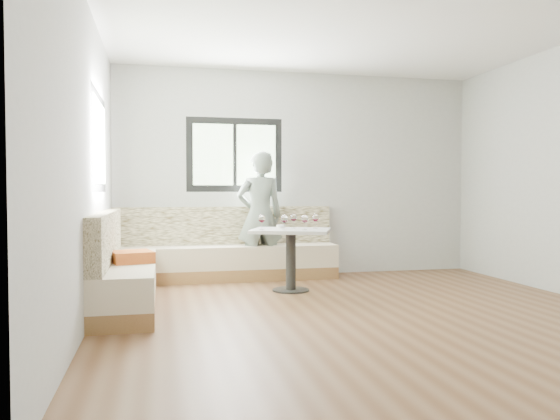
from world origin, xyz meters
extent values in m
cube|color=brown|center=(0.00, 0.00, 0.00)|extent=(5.00, 5.00, 0.01)
cube|color=white|center=(0.00, 0.00, 2.80)|extent=(5.00, 5.00, 0.01)
cube|color=#B7B7B2|center=(0.00, 2.50, 1.40)|extent=(5.00, 0.01, 2.80)
cube|color=#B7B7B2|center=(0.00, -2.50, 1.40)|extent=(5.00, 0.01, 2.80)
cube|color=#B7B7B2|center=(-2.50, 0.00, 1.40)|extent=(0.01, 5.00, 2.80)
cube|color=black|center=(-0.90, 2.49, 1.65)|extent=(1.30, 0.02, 1.00)
cube|color=black|center=(-2.49, 0.90, 1.65)|extent=(0.02, 1.30, 1.00)
cube|color=olive|center=(-1.05, 2.23, 0.08)|extent=(2.90, 0.55, 0.16)
cube|color=beige|center=(-1.05, 2.23, 0.30)|extent=(2.90, 0.55, 0.29)
cube|color=#F2E5C0|center=(-1.05, 2.43, 0.70)|extent=(2.90, 0.14, 0.50)
cube|color=olive|center=(-2.23, 0.82, 0.08)|extent=(0.55, 2.25, 0.16)
cube|color=beige|center=(-2.23, 0.82, 0.30)|extent=(0.55, 2.25, 0.29)
cube|color=#F2E5C0|center=(-2.43, 0.82, 0.70)|extent=(0.14, 2.25, 0.50)
cube|color=orange|center=(-2.17, 0.74, 0.51)|extent=(0.46, 0.46, 0.11)
cylinder|color=black|center=(-0.42, 1.27, 0.01)|extent=(0.43, 0.43, 0.02)
cylinder|color=black|center=(-0.42, 1.27, 0.34)|extent=(0.12, 0.12, 0.68)
cube|color=silver|center=(-0.42, 1.27, 0.70)|extent=(1.07, 0.96, 0.04)
imported|color=slate|center=(-0.61, 2.18, 0.84)|extent=(0.63, 0.43, 1.68)
cylinder|color=white|center=(-0.50, 1.42, 0.74)|extent=(0.11, 0.11, 0.04)
sphere|color=black|center=(-0.48, 1.44, 0.75)|extent=(0.02, 0.02, 0.02)
sphere|color=black|center=(-0.51, 1.43, 0.75)|extent=(0.02, 0.02, 0.02)
sphere|color=black|center=(-0.50, 1.41, 0.75)|extent=(0.02, 0.02, 0.02)
cylinder|color=white|center=(-0.77, 1.22, 0.72)|extent=(0.06, 0.06, 0.01)
cylinder|color=white|center=(-0.77, 1.22, 0.76)|extent=(0.01, 0.01, 0.08)
ellipsoid|color=white|center=(-0.77, 1.22, 0.85)|extent=(0.08, 0.08, 0.09)
cylinder|color=#4C0512|center=(-0.77, 1.22, 0.83)|extent=(0.05, 0.05, 0.02)
cylinder|color=white|center=(-0.53, 1.11, 0.72)|extent=(0.06, 0.06, 0.01)
cylinder|color=white|center=(-0.53, 1.11, 0.76)|extent=(0.01, 0.01, 0.08)
ellipsoid|color=white|center=(-0.53, 1.11, 0.85)|extent=(0.08, 0.08, 0.09)
cylinder|color=#4C0512|center=(-0.53, 1.11, 0.83)|extent=(0.05, 0.05, 0.02)
cylinder|color=white|center=(-0.30, 1.08, 0.72)|extent=(0.06, 0.06, 0.01)
cylinder|color=white|center=(-0.30, 1.08, 0.76)|extent=(0.01, 0.01, 0.08)
ellipsoid|color=white|center=(-0.30, 1.08, 0.85)|extent=(0.08, 0.08, 0.09)
cylinder|color=#4C0512|center=(-0.30, 1.08, 0.83)|extent=(0.05, 0.05, 0.02)
cylinder|color=white|center=(-0.35, 1.38, 0.72)|extent=(0.06, 0.06, 0.01)
cylinder|color=white|center=(-0.35, 1.38, 0.76)|extent=(0.01, 0.01, 0.08)
ellipsoid|color=white|center=(-0.35, 1.38, 0.85)|extent=(0.08, 0.08, 0.09)
cylinder|color=#4C0512|center=(-0.35, 1.38, 0.83)|extent=(0.05, 0.05, 0.02)
cylinder|color=white|center=(-0.12, 1.27, 0.72)|extent=(0.06, 0.06, 0.01)
cylinder|color=white|center=(-0.12, 1.27, 0.76)|extent=(0.01, 0.01, 0.08)
ellipsoid|color=white|center=(-0.12, 1.27, 0.85)|extent=(0.08, 0.08, 0.09)
cylinder|color=#4C0512|center=(-0.12, 1.27, 0.83)|extent=(0.05, 0.05, 0.02)
camera|label=1|loc=(-1.91, -4.85, 1.16)|focal=35.00mm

